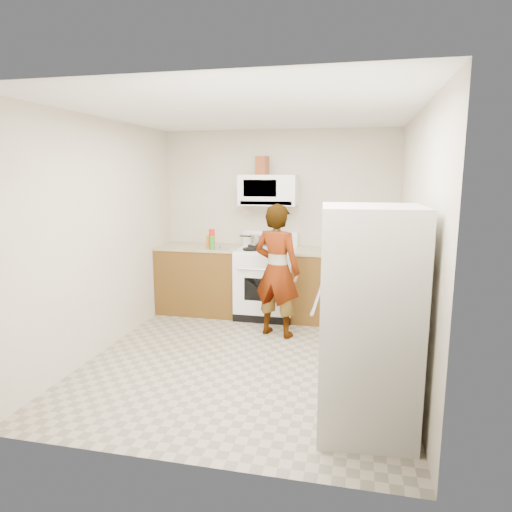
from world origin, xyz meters
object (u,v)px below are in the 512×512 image
(microwave, at_px, (269,190))
(person, at_px, (277,271))
(fridge, at_px, (368,322))
(kettle, at_px, (339,241))
(gas_range, at_px, (266,281))
(saucepan, at_px, (259,240))

(microwave, bearing_deg, person, -71.93)
(fridge, bearing_deg, kettle, 92.62)
(microwave, xyz_separation_m, fridge, (1.28, -2.69, -0.85))
(gas_range, bearing_deg, saucepan, 129.43)
(microwave, height_order, saucepan, microwave)
(person, relative_size, saucepan, 6.28)
(gas_range, xyz_separation_m, microwave, (0.00, 0.13, 1.21))
(microwave, distance_m, kettle, 1.16)
(person, relative_size, kettle, 8.04)
(person, bearing_deg, saucepan, -47.75)
(fridge, xyz_separation_m, saucepan, (-1.41, 2.73, 0.17))
(gas_range, height_order, kettle, kettle)
(fridge, bearing_deg, gas_range, 112.30)
(kettle, bearing_deg, fridge, -67.11)
(microwave, height_order, kettle, microwave)
(saucepan, bearing_deg, kettle, 3.40)
(gas_range, height_order, fridge, fridge)
(saucepan, bearing_deg, microwave, -14.67)
(microwave, bearing_deg, saucepan, 165.33)
(kettle, bearing_deg, microwave, -157.93)
(gas_range, xyz_separation_m, kettle, (0.94, 0.23, 0.55))
(gas_range, height_order, saucepan, gas_range)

